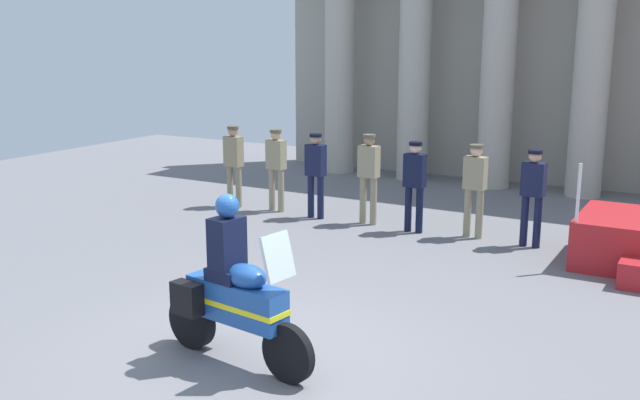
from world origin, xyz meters
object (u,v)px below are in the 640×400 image
at_px(officer_in_row_1, 276,163).
at_px(officer_in_row_2, 316,169).
at_px(officer_in_row_5, 475,183).
at_px(officer_in_row_3, 369,172).
at_px(officer_in_row_4, 415,179).
at_px(officer_in_row_0, 234,159).
at_px(motorcycle_with_rider, 232,294).
at_px(officer_in_row_6, 533,190).

bearing_deg(officer_in_row_1, officer_in_row_2, 176.76).
xyz_separation_m(officer_in_row_1, officer_in_row_5, (4.17, 0.01, -0.00)).
distance_m(officer_in_row_3, officer_in_row_5, 2.06).
height_order(officer_in_row_3, officer_in_row_4, officer_in_row_3).
distance_m(officer_in_row_0, motorcycle_with_rider, 7.63).
distance_m(officer_in_row_5, motorcycle_with_rider, 6.31).
relative_size(officer_in_row_2, officer_in_row_3, 0.97).
distance_m(officer_in_row_1, motorcycle_with_rider, 7.17).
xyz_separation_m(officer_in_row_1, officer_in_row_3, (2.11, -0.03, 0.02)).
bearing_deg(officer_in_row_1, officer_in_row_4, -179.37).
xyz_separation_m(officer_in_row_4, motorcycle_with_rider, (0.38, -6.10, -0.19)).
height_order(officer_in_row_5, officer_in_row_6, officer_in_row_5).
height_order(officer_in_row_0, officer_in_row_3, officer_in_row_3).
bearing_deg(officer_in_row_5, officer_in_row_3, 4.74).
bearing_deg(officer_in_row_0, officer_in_row_6, -176.30).
bearing_deg(officer_in_row_0, officer_in_row_1, -171.28).
relative_size(officer_in_row_4, motorcycle_with_rider, 0.80).
relative_size(officer_in_row_3, officer_in_row_6, 1.03).
relative_size(officer_in_row_2, motorcycle_with_rider, 0.81).
bearing_deg(officer_in_row_5, officer_in_row_2, 5.93).
height_order(officer_in_row_1, motorcycle_with_rider, motorcycle_with_rider).
bearing_deg(officer_in_row_5, motorcycle_with_rider, 87.29).
distance_m(officer_in_row_1, officer_in_row_3, 2.11).
distance_m(officer_in_row_1, officer_in_row_5, 4.17).
bearing_deg(officer_in_row_2, officer_in_row_1, -3.24).
relative_size(officer_in_row_0, officer_in_row_6, 1.02).
bearing_deg(officer_in_row_0, officer_in_row_5, -175.31).
height_order(officer_in_row_3, officer_in_row_5, officer_in_row_3).
height_order(officer_in_row_0, officer_in_row_2, officer_in_row_0).
bearing_deg(officer_in_row_4, officer_in_row_1, 0.63).
relative_size(officer_in_row_5, motorcycle_with_rider, 0.81).
bearing_deg(officer_in_row_5, officer_in_row_1, 3.72).
bearing_deg(officer_in_row_3, officer_in_row_1, 2.72).
bearing_deg(officer_in_row_1, officer_in_row_5, -176.28).
xyz_separation_m(officer_in_row_3, motorcycle_with_rider, (1.37, -6.23, -0.23)).
xyz_separation_m(officer_in_row_0, officer_in_row_6, (6.20, 0.02, -0.02)).
bearing_deg(motorcycle_with_rider, officer_in_row_2, 120.19).
height_order(officer_in_row_0, officer_in_row_1, officer_in_row_0).
height_order(officer_in_row_3, motorcycle_with_rider, motorcycle_with_rider).
relative_size(officer_in_row_1, motorcycle_with_rider, 0.81).
bearing_deg(officer_in_row_3, officer_in_row_0, 4.66).
bearing_deg(officer_in_row_5, officer_in_row_4, 12.59).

